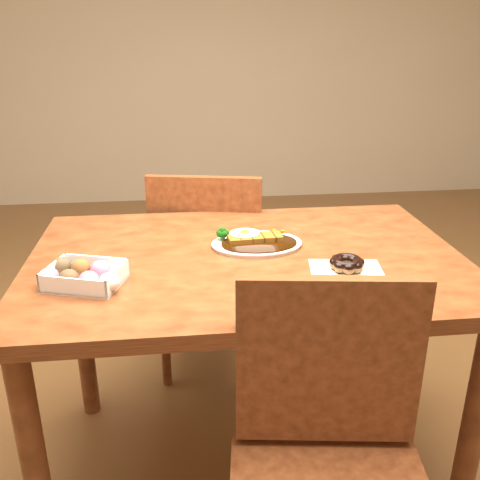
{
  "coord_description": "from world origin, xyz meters",
  "views": [
    {
      "loc": [
        -0.17,
        -1.35,
        1.34
      ],
      "look_at": [
        -0.02,
        -0.03,
        0.81
      ],
      "focal_mm": 40.0,
      "sensor_mm": 36.0,
      "label": 1
    }
  ],
  "objects": [
    {
      "name": "table",
      "position": [
        0.0,
        0.0,
        0.65
      ],
      "size": [
        1.2,
        0.8,
        0.75
      ],
      "color": "#4B200F",
      "rests_on": "ground"
    },
    {
      "name": "ground",
      "position": [
        0.0,
        0.0,
        0.0
      ],
      "size": [
        6.0,
        6.0,
        0.0
      ],
      "primitive_type": "plane",
      "color": "brown",
      "rests_on": "ground"
    },
    {
      "name": "donut_box",
      "position": [
        -0.42,
        -0.13,
        0.78
      ],
      "size": [
        0.21,
        0.18,
        0.05
      ],
      "rotation": [
        0.0,
        0.0,
        -0.31
      ],
      "color": "white",
      "rests_on": "table"
    },
    {
      "name": "pon_de_ring",
      "position": [
        0.25,
        -0.13,
        0.77
      ],
      "size": [
        0.2,
        0.16,
        0.04
      ],
      "rotation": [
        0.0,
        0.0,
        -0.14
      ],
      "color": "silver",
      "rests_on": "table"
    },
    {
      "name": "chair_far",
      "position": [
        -0.07,
        0.54,
        0.48
      ],
      "size": [
        0.49,
        0.49,
        0.87
      ],
      "rotation": [
        0.0,
        0.0,
        2.94
      ],
      "color": "#4B200F",
      "rests_on": "ground"
    },
    {
      "name": "katsu_curry_plate",
      "position": [
        0.03,
        0.07,
        0.76
      ],
      "size": [
        0.26,
        0.19,
        0.05
      ],
      "rotation": [
        0.0,
        0.0,
        0.01
      ],
      "color": "white",
      "rests_on": "table"
    },
    {
      "name": "chair_near",
      "position": [
        0.11,
        -0.54,
        0.48
      ],
      "size": [
        0.47,
        0.47,
        0.87
      ],
      "rotation": [
        0.0,
        0.0,
        -0.13
      ],
      "color": "#4B200F",
      "rests_on": "ground"
    }
  ]
}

